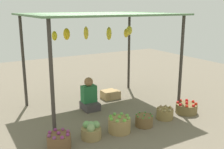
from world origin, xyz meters
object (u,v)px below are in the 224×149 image
Objects in this scene: vendor_person at (89,97)px; basket_cabbages at (91,131)px; basket_green_apples at (119,125)px; basket_potatoes at (165,113)px; wooden_crate_near_vendor at (113,95)px; basket_purple_onions at (59,141)px; basket_green_chilies at (144,121)px; wooden_crate_stacked_rear at (109,95)px; basket_red_tomatoes at (186,108)px.

basket_cabbages is at bearing -114.47° from vendor_person.
basket_cabbages is 0.86× the size of basket_green_apples.
wooden_crate_near_vendor is at bearing 99.51° from basket_potatoes.
basket_green_chilies is (1.83, -0.00, -0.03)m from basket_purple_onions.
vendor_person is at bearing 111.51° from basket_green_chilies.
wooden_crate_near_vendor is (2.16, 1.80, -0.03)m from basket_purple_onions.
basket_green_apples reaches higher than wooden_crate_near_vendor.
basket_potatoes is at bearing 1.57° from basket_purple_onions.
basket_cabbages is 2.30m from wooden_crate_near_vendor.
wooden_crate_near_vendor is 0.88× the size of wooden_crate_stacked_rear.
basket_green_chilies is (1.18, -0.06, -0.04)m from basket_cabbages.
basket_green_apples reaches higher than basket_red_tomatoes.
basket_green_chilies is 0.74× the size of basket_red_tomatoes.
vendor_person is 1.50m from basket_cabbages.
basket_green_apples is at bearing 1.13° from basket_purple_onions.
basket_red_tomatoes is at bearing 1.35° from basket_purple_onions.
wooden_crate_near_vendor is at bearing 62.78° from basket_green_apples.
basket_green_apples is 0.90× the size of basket_red_tomatoes.
wooden_crate_near_vendor is at bearing 39.80° from basket_purple_onions.
basket_green_apples reaches higher than wooden_crate_stacked_rear.
wooden_crate_near_vendor is (0.33, 1.80, -0.01)m from basket_green_chilies.
basket_potatoes reaches higher than wooden_crate_near_vendor.
vendor_person reaches higher than basket_purple_onions.
basket_cabbages is 1.04× the size of basket_potatoes.
basket_purple_onions is 1.83m from basket_green_chilies.
wooden_crate_near_vendor is at bearing 118.81° from basket_red_tomatoes.
wooden_crate_near_vendor is (1.51, 1.74, -0.04)m from basket_cabbages.
wooden_crate_near_vendor is at bearing 49.06° from basket_cabbages.
basket_red_tomatoes is (1.27, 0.07, 0.00)m from basket_green_chilies.
basket_purple_onions is 1.13× the size of basket_potatoes.
basket_green_chilies is 1.87m from wooden_crate_stacked_rear.
wooden_crate_near_vendor is at bearing 22.91° from vendor_person.
basket_potatoes is (1.80, 0.01, -0.03)m from basket_cabbages.
basket_green_apples is 2.00m from wooden_crate_stacked_rear.
basket_potatoes is (2.45, 0.07, -0.02)m from basket_purple_onions.
basket_cabbages is 1.80m from basket_potatoes.
vendor_person is 2.34× the size of wooden_crate_near_vendor.
basket_green_apples is 1.21× the size of basket_potatoes.
basket_cabbages is at bearing -130.94° from wooden_crate_near_vendor.
basket_red_tomatoes is (1.83, -1.35, -0.18)m from vendor_person.
basket_cabbages is 1.01× the size of wooden_crate_stacked_rear.
basket_potatoes is at bearing -48.99° from vendor_person.
vendor_person is at bearing 65.53° from basket_cabbages.
basket_green_apples is at bearing -177.96° from basket_potatoes.
basket_cabbages reaches higher than basket_purple_onions.
vendor_person is 1.76× the size of basket_green_apples.
vendor_person is 1.89× the size of basket_purple_onions.
basket_cabbages is 0.77× the size of basket_red_tomatoes.
basket_red_tomatoes is at bearing 0.35° from basket_cabbages.
vendor_person is at bearing -151.34° from wooden_crate_stacked_rear.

